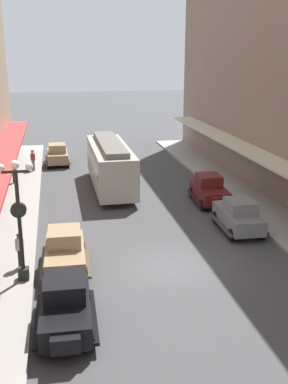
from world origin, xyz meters
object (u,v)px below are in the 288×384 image
(parked_car_0, at_px, (58,154))
(parked_car_4, at_px, (65,250))
(pedestrian_4, at_px, (33,160))
(parked_car_1, at_px, (209,189))
(lamp_post_with_clock, at_px, (19,216))
(pedestrian_2, at_px, (14,171))
(pedestrian_3, at_px, (20,250))
(parked_car_2, at_px, (65,304))
(parked_car_3, at_px, (239,215))
(streetcar, at_px, (110,163))

(parked_car_0, height_order, parked_car_4, same)
(parked_car_0, xyz_separation_m, pedestrian_4, (-1.99, -2.45, 0.07))
(parked_car_1, height_order, lamp_post_with_clock, lamp_post_with_clock)
(pedestrian_4, bearing_deg, parked_car_4, -83.80)
(pedestrian_2, relative_size, pedestrian_3, 1.02)
(parked_car_1, relative_size, parked_car_4, 1.00)
(parked_car_2, xyz_separation_m, pedestrian_4, (-1.86, 23.02, 0.07))
(parked_car_0, bearing_deg, pedestrian_4, -129.01)
(parked_car_2, height_order, pedestrian_4, parked_car_2)
(parked_car_1, height_order, parked_car_2, same)
(parked_car_2, xyz_separation_m, lamp_post_with_clock, (-1.64, 3.80, 2.04))
(parked_car_3, relative_size, pedestrian_4, 2.57)
(streetcar, bearing_deg, parked_car_2, -102.22)
(parked_car_2, height_order, pedestrian_2, parked_car_2)
(parked_car_4, height_order, lamp_post_with_clock, lamp_post_with_clock)
(parked_car_3, bearing_deg, lamp_post_with_clock, -161.04)
(streetcar, distance_m, pedestrian_2, 7.31)
(parked_car_1, xyz_separation_m, lamp_post_with_clock, (-11.21, -8.84, 2.04))
(parked_car_2, height_order, parked_car_3, same)
(parked_car_3, distance_m, pedestrian_4, 19.14)
(parked_car_2, xyz_separation_m, streetcar, (3.70, 17.10, 0.96))
(parked_car_0, height_order, pedestrian_3, parked_car_0)
(parked_car_1, relative_size, parked_car_2, 1.00)
(parked_car_2, height_order, pedestrian_3, parked_car_2)
(parked_car_1, relative_size, pedestrian_4, 2.58)
(parked_car_0, relative_size, streetcar, 0.44)
(pedestrian_3, bearing_deg, parked_car_1, 33.96)
(parked_car_3, height_order, pedestrian_3, parked_car_3)
(parked_car_2, xyz_separation_m, pedestrian_2, (-3.13, 19.55, 0.07))
(parked_car_2, bearing_deg, pedestrian_3, 110.16)
(parked_car_4, height_order, streetcar, streetcar)
(parked_car_3, xyz_separation_m, pedestrian_2, (-12.65, 11.91, 0.07))
(parked_car_2, xyz_separation_m, parked_car_4, (0.13, 4.65, 0.00))
(parked_car_4, distance_m, pedestrian_3, 1.98)
(parked_car_0, distance_m, pedestrian_4, 3.16)
(parked_car_1, height_order, pedestrian_4, parked_car_1)
(parked_car_0, distance_m, parked_car_1, 15.93)
(parked_car_1, height_order, parked_car_3, same)
(pedestrian_2, bearing_deg, parked_car_1, -28.54)
(pedestrian_3, bearing_deg, parked_car_0, 84.57)
(parked_car_3, height_order, pedestrian_4, parked_car_3)
(pedestrian_2, height_order, pedestrian_3, pedestrian_2)
(parked_car_1, height_order, parked_car_4, same)
(parked_car_4, relative_size, streetcar, 0.45)
(parked_car_1, xyz_separation_m, parked_car_2, (-9.56, -12.64, 0.00))
(pedestrian_4, bearing_deg, pedestrian_3, -89.88)
(parked_car_4, xyz_separation_m, lamp_post_with_clock, (-1.78, -0.85, 2.04))
(parked_car_1, xyz_separation_m, pedestrian_2, (-12.69, 6.90, 0.07))
(parked_car_4, bearing_deg, parked_car_3, 17.64)
(streetcar, bearing_deg, parked_car_4, -106.01)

